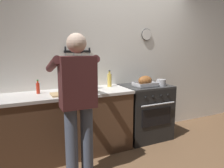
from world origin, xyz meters
name	(u,v)px	position (x,y,z in m)	size (l,w,h in m)	color
wall_back	(124,60)	(0.00, 1.35, 1.30)	(6.00, 0.13, 2.60)	white
counter_block	(60,124)	(-1.20, 0.99, 0.45)	(2.03, 0.65, 0.90)	brown
stove	(145,111)	(0.22, 0.99, 0.45)	(0.76, 0.67, 0.90)	black
person_cook	(78,99)	(-1.12, 0.36, 0.95)	(0.51, 0.63, 1.66)	#4C566B
roasting_pan	(145,82)	(0.15, 0.90, 0.98)	(0.35, 0.26, 0.17)	#B7B7BC
saucepan	(161,83)	(0.41, 0.84, 0.95)	(0.15, 0.15, 0.10)	#B7B7BC
cutting_board	(65,94)	(-1.14, 0.86, 0.91)	(0.36, 0.24, 0.02)	tan
bottle_dish_soap	(80,83)	(-0.84, 1.19, 0.99)	(0.06, 0.06, 0.21)	#338CCC
bottle_hot_sauce	(38,88)	(-1.45, 1.08, 0.98)	(0.05, 0.05, 0.19)	red
bottle_soy_sauce	(70,84)	(-1.00, 1.16, 0.98)	(0.06, 0.06, 0.20)	black
bottle_olive_oil	(93,81)	(-0.67, 1.06, 1.01)	(0.07, 0.07, 0.27)	#385623
bottle_cooking_oil	(109,80)	(-0.37, 1.14, 1.01)	(0.06, 0.06, 0.26)	gold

